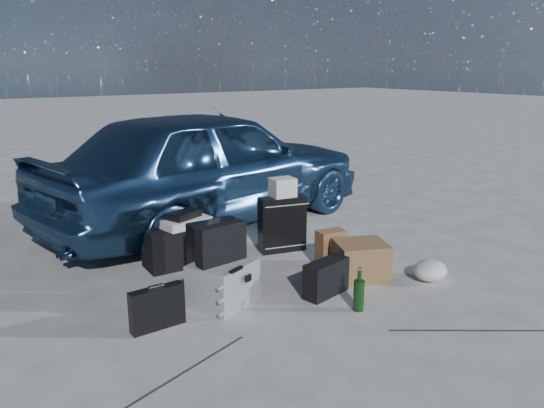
# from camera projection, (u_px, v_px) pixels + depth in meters

# --- Properties ---
(ground) EXTENTS (60.00, 60.00, 0.00)m
(ground) POSITION_uv_depth(u_px,v_px,m) (298.00, 302.00, 4.20)
(ground) COLOR silver
(ground) RESTS_ON ground
(car) EXTENTS (4.29, 2.38, 1.38)m
(car) POSITION_uv_depth(u_px,v_px,m) (209.00, 166.00, 6.13)
(car) COLOR #325A86
(car) RESTS_ON ground
(pelican_case) EXTENTS (0.58, 0.53, 0.34)m
(pelican_case) POSITION_uv_depth(u_px,v_px,m) (223.00, 283.00, 4.14)
(pelican_case) COLOR #929597
(pelican_case) RESTS_ON ground
(laptop_bag) EXTENTS (0.42, 0.14, 0.31)m
(laptop_bag) POSITION_uv_depth(u_px,v_px,m) (221.00, 244.00, 4.05)
(laptop_bag) COLOR black
(laptop_bag) RESTS_ON pelican_case
(briefcase) EXTENTS (0.40, 0.10, 0.31)m
(briefcase) POSITION_uv_depth(u_px,v_px,m) (157.00, 308.00, 3.75)
(briefcase) COLOR black
(briefcase) RESTS_ON ground
(suitcase_left) EXTENTS (0.43, 0.17, 0.56)m
(suitcase_left) POSITION_uv_depth(u_px,v_px,m) (214.00, 253.00, 4.49)
(suitcase_left) COLOR black
(suitcase_left) RESTS_ON ground
(suitcase_right) EXTENTS (0.49, 0.28, 0.56)m
(suitcase_right) POSITION_uv_depth(u_px,v_px,m) (282.00, 224.00, 5.30)
(suitcase_right) COLOR black
(suitcase_right) RESTS_ON ground
(white_carton) EXTENTS (0.25, 0.21, 0.19)m
(white_carton) POSITION_uv_depth(u_px,v_px,m) (283.00, 187.00, 5.23)
(white_carton) COLOR silver
(white_carton) RESTS_ON suitcase_right
(duffel_bag) EXTENTS (0.76, 0.36, 0.37)m
(duffel_bag) POSITION_uv_depth(u_px,v_px,m) (185.00, 245.00, 4.96)
(duffel_bag) COLOR black
(duffel_bag) RESTS_ON ground
(flat_box_white) EXTENTS (0.48, 0.39, 0.08)m
(flat_box_white) POSITION_uv_depth(u_px,v_px,m) (183.00, 221.00, 4.92)
(flat_box_white) COLOR silver
(flat_box_white) RESTS_ON duffel_bag
(flat_box_black) EXTENTS (0.36, 0.31, 0.06)m
(flat_box_black) POSITION_uv_depth(u_px,v_px,m) (182.00, 214.00, 4.90)
(flat_box_black) COLOR black
(flat_box_black) RESTS_ON flat_box_white
(kraft_bag) EXTENTS (0.28, 0.19, 0.34)m
(kraft_bag) POSITION_uv_depth(u_px,v_px,m) (330.00, 248.00, 4.92)
(kraft_bag) COLOR #90623F
(kraft_bag) RESTS_ON ground
(cardboard_box) EXTENTS (0.55, 0.52, 0.32)m
(cardboard_box) POSITION_uv_depth(u_px,v_px,m) (360.00, 260.00, 4.64)
(cardboard_box) COLOR brown
(cardboard_box) RESTS_ON ground
(plastic_bag) EXTENTS (0.40, 0.37, 0.18)m
(plastic_bag) POSITION_uv_depth(u_px,v_px,m) (430.00, 270.00, 4.61)
(plastic_bag) COLOR silver
(plastic_bag) RESTS_ON ground
(messenger_bag) EXTENTS (0.44, 0.23, 0.29)m
(messenger_bag) POSITION_uv_depth(u_px,v_px,m) (326.00, 278.00, 4.30)
(messenger_bag) COLOR black
(messenger_bag) RESTS_ON ground
(green_bottle) EXTENTS (0.10, 0.10, 0.33)m
(green_bottle) POSITION_uv_depth(u_px,v_px,m) (359.00, 290.00, 4.02)
(green_bottle) COLOR black
(green_bottle) RESTS_ON ground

